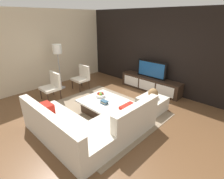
{
  "coord_description": "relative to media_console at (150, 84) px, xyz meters",
  "views": [
    {
      "loc": [
        3.13,
        -2.85,
        2.51
      ],
      "look_at": [
        -0.13,
        0.53,
        0.55
      ],
      "focal_mm": 27.91,
      "sensor_mm": 36.0,
      "label": 1
    }
  ],
  "objects": [
    {
      "name": "ground_plane",
      "position": [
        0.0,
        -2.4,
        -0.25
      ],
      "size": [
        14.0,
        14.0,
        0.0
      ],
      "primitive_type": "plane",
      "color": "brown"
    },
    {
      "name": "feature_wall_back",
      "position": [
        0.0,
        0.3,
        1.15
      ],
      "size": [
        6.4,
        0.12,
        2.8
      ],
      "primitive_type": "cube",
      "color": "black",
      "rests_on": "ground"
    },
    {
      "name": "side_wall_left",
      "position": [
        -3.2,
        -2.2,
        1.15
      ],
      "size": [
        0.12,
        5.2,
        2.8
      ],
      "primitive_type": "cube",
      "color": "beige",
      "rests_on": "ground"
    },
    {
      "name": "area_rug",
      "position": [
        -0.1,
        -2.4,
        -0.24
      ],
      "size": [
        3.14,
        2.81,
        0.01
      ],
      "primitive_type": "cube",
      "color": "gray",
      "rests_on": "ground"
    },
    {
      "name": "media_console",
      "position": [
        0.0,
        0.0,
        0.0
      ],
      "size": [
        2.29,
        0.46,
        0.5
      ],
      "color": "#332319",
      "rests_on": "ground"
    },
    {
      "name": "television",
      "position": [
        0.0,
        0.0,
        0.55
      ],
      "size": [
        1.13,
        0.06,
        0.6
      ],
      "color": "black",
      "rests_on": "media_console"
    },
    {
      "name": "sectional_couch",
      "position": [
        0.49,
        -3.29,
        0.03
      ],
      "size": [
        2.31,
        2.28,
        0.82
      ],
      "color": "silver",
      "rests_on": "ground"
    },
    {
      "name": "coffee_table",
      "position": [
        -0.1,
        -2.3,
        -0.05
      ],
      "size": [
        1.08,
        1.07,
        0.38
      ],
      "color": "#332319",
      "rests_on": "ground"
    },
    {
      "name": "accent_chair_near",
      "position": [
        -1.93,
        -2.8,
        0.24
      ],
      "size": [
        0.57,
        0.52,
        0.87
      ],
      "rotation": [
        0.0,
        0.0,
        -0.06
      ],
      "color": "#332319",
      "rests_on": "ground"
    },
    {
      "name": "floor_lamp",
      "position": [
        -2.55,
        -2.14,
        1.13
      ],
      "size": [
        0.32,
        0.32,
        1.64
      ],
      "color": "#A5A5AA",
      "rests_on": "ground"
    },
    {
      "name": "ottoman",
      "position": [
        0.86,
        -1.23,
        -0.05
      ],
      "size": [
        0.7,
        0.7,
        0.4
      ],
      "primitive_type": "cube",
      "color": "silver",
      "rests_on": "ground"
    },
    {
      "name": "fruit_bowl",
      "position": [
        -0.28,
        -2.19,
        0.19
      ],
      "size": [
        0.28,
        0.28,
        0.14
      ],
      "color": "silver",
      "rests_on": "coffee_table"
    },
    {
      "name": "accent_chair_far",
      "position": [
        -1.95,
        -1.58,
        0.24
      ],
      "size": [
        0.54,
        0.5,
        0.87
      ],
      "rotation": [
        0.0,
        0.0,
        0.12
      ],
      "color": "#332319",
      "rests_on": "ground"
    },
    {
      "name": "decorative_ball",
      "position": [
        0.86,
        -1.23,
        0.29
      ],
      "size": [
        0.28,
        0.28,
        0.28
      ],
      "primitive_type": "sphere",
      "color": "#997247",
      "rests_on": "ottoman"
    },
    {
      "name": "book_stack",
      "position": [
        0.11,
        -2.41,
        0.17
      ],
      "size": [
        0.2,
        0.14,
        0.08
      ],
      "color": "#2D516B",
      "rests_on": "coffee_table"
    }
  ]
}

